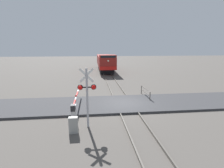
{
  "coord_description": "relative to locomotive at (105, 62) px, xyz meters",
  "views": [
    {
      "loc": [
        -2.78,
        -14.82,
        5.19
      ],
      "look_at": [
        -0.95,
        1.29,
        1.65
      ],
      "focal_mm": 27.72,
      "sensor_mm": 36.0,
      "label": 1
    }
  ],
  "objects": [
    {
      "name": "ground_plane",
      "position": [
        0.0,
        -22.79,
        -1.94
      ],
      "size": [
        160.0,
        160.0,
        0.0
      ],
      "primitive_type": "plane",
      "color": "#514C47"
    },
    {
      "name": "rail_track_left",
      "position": [
        -0.72,
        -22.79,
        -1.86
      ],
      "size": [
        0.08,
        80.0,
        0.15
      ],
      "primitive_type": "cube",
      "color": "#59544C",
      "rests_on": "ground_plane"
    },
    {
      "name": "rail_track_right",
      "position": [
        0.72,
        -22.79,
        -1.86
      ],
      "size": [
        0.08,
        80.0,
        0.15
      ],
      "primitive_type": "cube",
      "color": "#59544C",
      "rests_on": "ground_plane"
    },
    {
      "name": "road_surface",
      "position": [
        0.0,
        -22.79,
        -1.86
      ],
      "size": [
        36.0,
        4.87,
        0.17
      ],
      "primitive_type": "cube",
      "color": "#38383A",
      "rests_on": "ground_plane"
    },
    {
      "name": "locomotive",
      "position": [
        0.0,
        0.0,
        0.0
      ],
      "size": [
        3.09,
        15.29,
        3.68
      ],
      "color": "black",
      "rests_on": "ground_plane"
    },
    {
      "name": "crossing_signal",
      "position": [
        -3.15,
        -26.96,
        0.47
      ],
      "size": [
        1.18,
        0.33,
        3.9
      ],
      "color": "#ADADB2",
      "rests_on": "ground_plane"
    },
    {
      "name": "crossing_gate",
      "position": [
        -4.13,
        -25.28,
        -1.05
      ],
      "size": [
        0.36,
        6.69,
        1.4
      ],
      "color": "silver",
      "rests_on": "ground_plane"
    },
    {
      "name": "utility_cabinet",
      "position": [
        -4.01,
        -27.72,
        -1.42
      ],
      "size": [
        0.54,
        0.31,
        1.03
      ],
      "primitive_type": "cube",
      "color": "#999993",
      "rests_on": "ground_plane"
    },
    {
      "name": "guard_railing",
      "position": [
        2.61,
        -20.82,
        -1.31
      ],
      "size": [
        0.08,
        3.0,
        0.95
      ],
      "color": "#4C4742",
      "rests_on": "ground_plane"
    }
  ]
}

